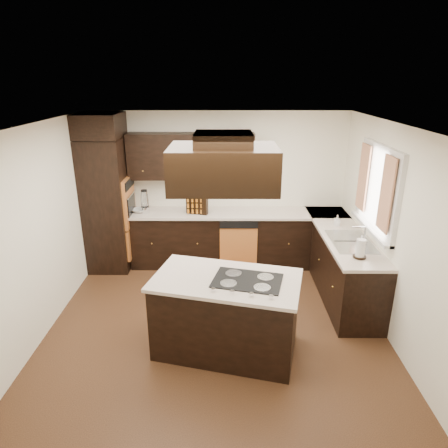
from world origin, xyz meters
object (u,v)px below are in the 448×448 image
at_px(spice_rack, 197,205).
at_px(oven_column, 108,205).
at_px(island, 226,316).
at_px(range_hood, 223,168).

bearing_deg(spice_rack, oven_column, -161.91).
xyz_separation_m(oven_column, island, (1.91, -2.21, -0.62)).
relative_size(island, spice_rack, 4.45).
distance_m(range_hood, spice_rack, 2.54).
relative_size(island, range_hood, 1.47).
xyz_separation_m(oven_column, range_hood, (1.88, -2.25, 1.10)).
bearing_deg(spice_rack, island, -59.87).
bearing_deg(spice_rack, range_hood, -60.87).
bearing_deg(oven_column, island, -49.17).
bearing_deg(island, spice_rack, 115.73).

